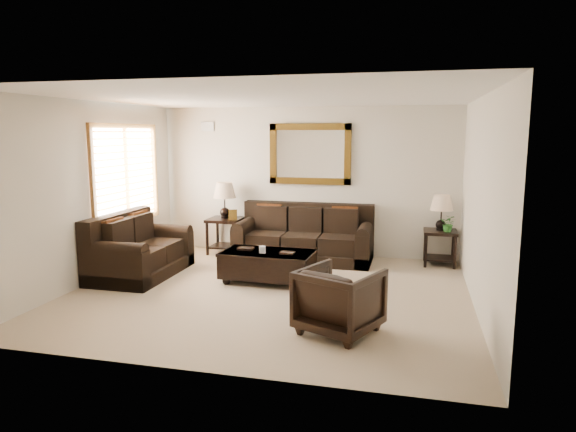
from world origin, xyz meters
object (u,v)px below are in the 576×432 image
(armchair, at_px, (340,297))
(coffee_table, at_px, (268,263))
(end_table_left, at_px, (225,207))
(end_table_right, at_px, (441,219))
(sofa, at_px, (304,240))
(loveseat, at_px, (137,253))

(armchair, bearing_deg, coffee_table, -28.85)
(end_table_left, xyz_separation_m, coffee_table, (1.30, -1.65, -0.57))
(armchair, bearing_deg, end_table_right, -86.54)
(sofa, bearing_deg, end_table_right, 3.81)
(end_table_right, bearing_deg, coffee_table, -146.76)
(sofa, relative_size, armchair, 2.90)
(coffee_table, height_order, armchair, armchair)
(sofa, bearing_deg, loveseat, -145.26)
(sofa, xyz_separation_m, armchair, (1.09, -3.24, 0.06))
(coffee_table, bearing_deg, armchair, -50.09)
(sofa, relative_size, end_table_left, 1.79)
(end_table_left, bearing_deg, loveseat, -114.84)
(loveseat, distance_m, armchair, 3.80)
(end_table_right, bearing_deg, sofa, -176.19)
(end_table_left, bearing_deg, end_table_right, 0.43)
(sofa, distance_m, loveseat, 2.87)
(sofa, relative_size, coffee_table, 1.70)
(end_table_right, xyz_separation_m, coffee_table, (-2.56, -1.68, -0.49))
(sofa, height_order, armchair, sofa)
(end_table_right, bearing_deg, armchair, -109.91)
(loveseat, relative_size, armchair, 2.11)
(loveseat, bearing_deg, sofa, -55.26)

